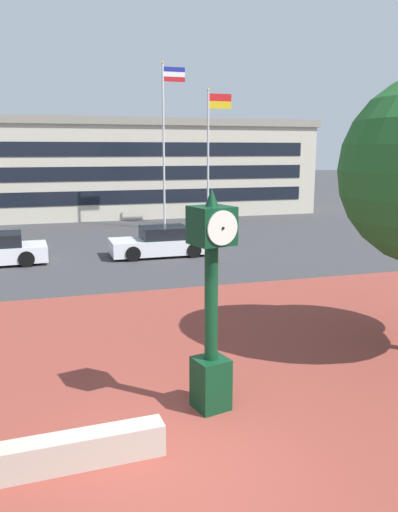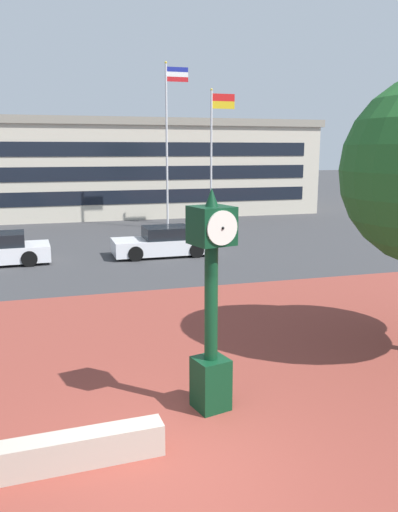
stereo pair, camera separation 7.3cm
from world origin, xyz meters
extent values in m
plane|color=#38383A|center=(0.00, 0.00, 0.00)|extent=(200.00, 200.00, 0.00)
cube|color=brown|center=(0.00, 2.87, 0.00)|extent=(44.00, 13.75, 0.01)
cube|color=#ADA393|center=(-1.61, 0.40, 0.25)|extent=(3.22, 0.57, 0.50)
cube|color=#0C381E|center=(1.11, 1.54, 0.48)|extent=(0.69, 0.69, 0.95)
cylinder|color=#0C381E|center=(1.11, 1.54, 1.98)|extent=(0.23, 0.23, 2.07)
cube|color=#0C381E|center=(1.11, 1.54, 3.34)|extent=(0.79, 0.79, 0.65)
cylinder|color=silver|center=(1.03, 1.87, 3.34)|extent=(0.56, 0.17, 0.57)
sphere|color=black|center=(1.03, 1.89, 3.34)|extent=(0.05, 0.05, 0.05)
cylinder|color=silver|center=(1.20, 1.21, 3.34)|extent=(0.56, 0.17, 0.57)
sphere|color=black|center=(1.20, 1.19, 3.34)|extent=(0.05, 0.05, 0.05)
cone|color=#0C381E|center=(1.11, 1.54, 3.82)|extent=(0.23, 0.23, 0.31)
cube|color=silver|center=(3.16, 15.36, 0.44)|extent=(4.30, 1.89, 0.64)
cube|color=black|center=(3.38, 15.36, 1.00)|extent=(1.98, 1.61, 0.56)
cylinder|color=black|center=(1.84, 14.48, 0.32)|extent=(0.64, 0.22, 0.64)
cylinder|color=black|center=(1.83, 16.21, 0.32)|extent=(0.64, 0.22, 0.64)
cylinder|color=black|center=(4.50, 14.50, 0.32)|extent=(0.64, 0.22, 0.64)
cylinder|color=black|center=(4.48, 16.23, 0.32)|extent=(0.64, 0.22, 0.64)
cylinder|color=black|center=(-2.40, 14.64, 0.32)|extent=(0.65, 0.25, 0.64)
cylinder|color=black|center=(-2.48, 16.39, 0.32)|extent=(0.65, 0.25, 0.64)
cylinder|color=silver|center=(5.17, 23.12, 4.65)|extent=(0.12, 0.12, 9.29)
sphere|color=gold|center=(5.17, 23.12, 9.35)|extent=(0.14, 0.14, 0.14)
cube|color=navy|center=(5.84, 23.12, 9.01)|extent=(1.23, 0.02, 0.26)
cube|color=white|center=(5.84, 23.12, 8.75)|extent=(1.23, 0.02, 0.26)
cube|color=red|center=(5.84, 23.12, 8.48)|extent=(1.23, 0.02, 0.26)
cylinder|color=silver|center=(7.85, 23.12, 3.96)|extent=(0.12, 0.12, 7.93)
sphere|color=gold|center=(7.85, 23.12, 7.99)|extent=(0.14, 0.14, 0.14)
cube|color=red|center=(8.59, 23.12, 7.57)|extent=(1.36, 0.02, 0.42)
cube|color=gold|center=(8.59, 23.12, 7.14)|extent=(1.36, 0.02, 0.42)
cube|color=beige|center=(4.77, 34.97, 3.08)|extent=(25.07, 15.26, 6.15)
cube|color=gray|center=(4.77, 34.97, 6.40)|extent=(25.58, 15.56, 0.50)
cube|color=black|center=(4.77, 27.32, 1.54)|extent=(22.57, 0.04, 0.90)
cube|color=black|center=(4.77, 27.32, 3.08)|extent=(22.57, 0.04, 0.90)
cube|color=black|center=(4.77, 27.32, 4.61)|extent=(22.57, 0.04, 0.90)
camera|label=1|loc=(-1.56, -6.73, 4.60)|focal=36.49mm
camera|label=2|loc=(-1.49, -6.75, 4.60)|focal=36.49mm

